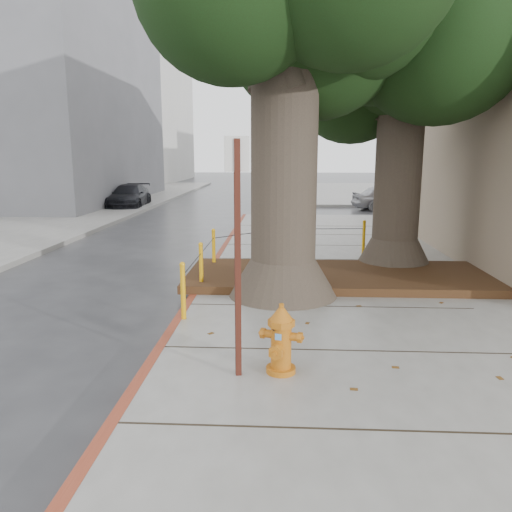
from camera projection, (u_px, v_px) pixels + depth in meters
The scene contains 13 objects.
ground at pixel (304, 360), 6.84m from camera, with size 140.00×140.00×0.00m, color #28282B.
sidewalk_far at pixel (371, 192), 35.86m from camera, with size 16.00×20.00×0.15m, color slate.
curb_red at pixel (192, 300), 9.38m from camera, with size 0.14×26.00×0.16m, color maroon.
planter_bed at pixel (339, 276), 10.56m from camera, with size 6.40×2.60×0.16m, color black.
building_far_grey at pixel (22, 95), 27.94m from camera, with size 12.00×16.00×12.00m, color slate.
building_far_white at pixel (118, 106), 50.24m from camera, with size 12.00×18.00×15.00m, color silver.
tree_far at pixel (419, 49), 10.90m from camera, with size 4.50×3.80×7.17m.
bollard_ring at pixel (257, 251), 11.03m from camera, with size 3.79×5.39×0.95m.
fire_hydrant at pixel (281, 339), 6.02m from camera, with size 0.46×0.45×0.87m.
signpost at pixel (238, 245), 5.72m from camera, with size 0.28×0.09×2.82m.
car_silver at pixel (389, 197), 25.06m from camera, with size 1.48×3.67×1.25m, color #A6A6AB.
car_red at pixel (430, 197), 25.66m from camera, with size 1.27×3.63×1.20m, color maroon.
car_dark at pixel (129, 196), 25.88m from camera, with size 1.71×4.20×1.22m, color black.
Camera 1 is at (-0.32, -6.44, 2.77)m, focal length 35.00 mm.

